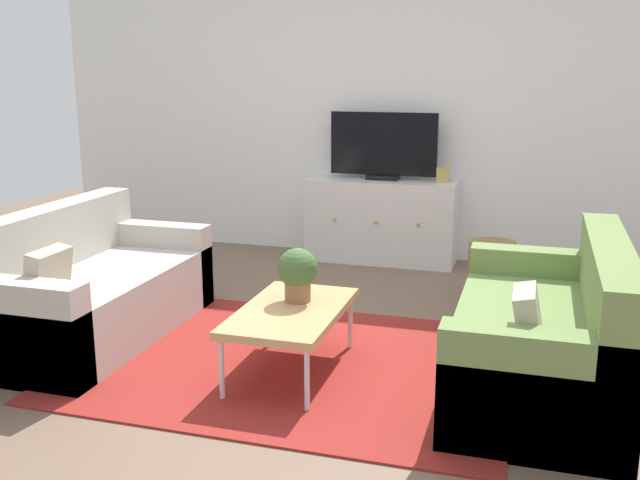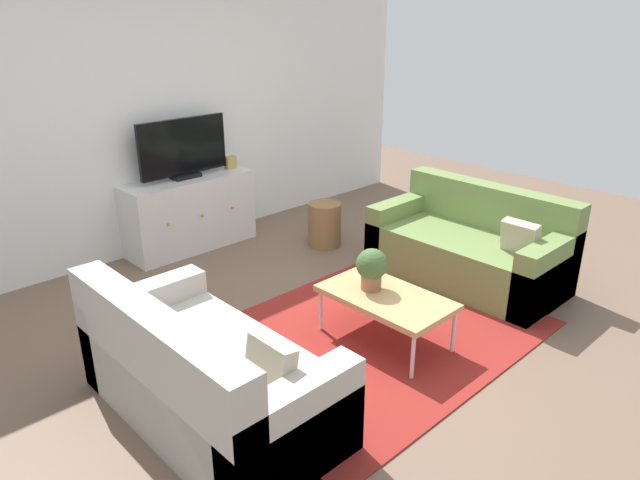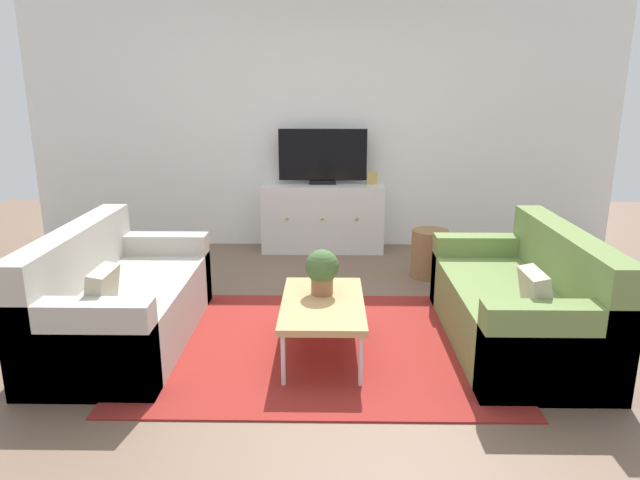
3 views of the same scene
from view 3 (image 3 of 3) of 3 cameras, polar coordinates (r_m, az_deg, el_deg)
name	(u,v)px [view 3 (image 3 of 3)]	position (r m, az deg, el deg)	size (l,w,h in m)	color
ground_plane	(319,336)	(4.23, -0.08, -9.54)	(10.00, 10.00, 0.00)	brown
wall_back	(323,124)	(6.40, 0.30, 11.47)	(6.40, 0.12, 2.70)	white
area_rug	(319,345)	(4.09, -0.11, -10.34)	(2.50, 1.90, 0.01)	maroon
couch_left_side	(114,304)	(4.29, -19.73, -6.02)	(0.85, 1.67, 0.82)	#B2ADA3
couch_right_side	(526,307)	(4.24, 19.74, -6.23)	(0.85, 1.67, 0.82)	olive
coffee_table	(323,305)	(3.83, 0.27, -6.50)	(0.54, 0.95, 0.38)	tan
potted_plant	(322,270)	(3.89, 0.20, -2.96)	(0.23, 0.23, 0.31)	#936042
tv_console	(322,217)	(6.27, 0.22, 2.28)	(1.30, 0.47, 0.73)	silver
flat_screen_tv	(322,157)	(6.17, 0.23, 8.26)	(0.94, 0.16, 0.58)	black
mantel_clock	(372,178)	(6.20, 5.18, 6.13)	(0.11, 0.07, 0.13)	tan
wicker_basket	(429,253)	(5.51, 10.78, -1.32)	(0.34, 0.34, 0.45)	olive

